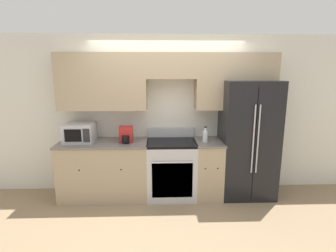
{
  "coord_description": "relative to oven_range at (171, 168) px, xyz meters",
  "views": [
    {
      "loc": [
        -0.14,
        -3.71,
        2.03
      ],
      "look_at": [
        0.0,
        0.31,
        1.18
      ],
      "focal_mm": 28.0,
      "sensor_mm": 36.0,
      "label": 1
    }
  ],
  "objects": [
    {
      "name": "electric_kettle",
      "position": [
        -0.71,
        -0.02,
        0.57
      ],
      "size": [
        0.21,
        0.23,
        0.25
      ],
      "color": "#B22323",
      "rests_on": "lower_cabinets_left"
    },
    {
      "name": "lower_cabinets_left",
      "position": [
        -1.08,
        0.0,
        -0.0
      ],
      "size": [
        1.4,
        0.64,
        0.93
      ],
      "color": "tan",
      "rests_on": "ground_plane"
    },
    {
      "name": "ground_plane",
      "position": [
        -0.05,
        -0.31,
        -0.47
      ],
      "size": [
        12.0,
        12.0,
        0.0
      ],
      "primitive_type": "plane",
      "color": "#937A5B"
    },
    {
      "name": "refrigerator",
      "position": [
        1.23,
        0.05,
        0.47
      ],
      "size": [
        0.85,
        0.76,
        1.88
      ],
      "color": "black",
      "rests_on": "ground_plane"
    },
    {
      "name": "wall_back",
      "position": [
        -0.06,
        0.27,
        1.07
      ],
      "size": [
        8.0,
        0.39,
        2.6
      ],
      "color": "silver",
      "rests_on": "ground_plane"
    },
    {
      "name": "lower_cabinets_right",
      "position": [
        0.6,
        -0.0,
        -0.0
      ],
      "size": [
        0.44,
        0.64,
        0.93
      ],
      "color": "tan",
      "rests_on": "ground_plane"
    },
    {
      "name": "microwave",
      "position": [
        -1.45,
        0.04,
        0.6
      ],
      "size": [
        0.46,
        0.41,
        0.29
      ],
      "color": "#B7B7BC",
      "rests_on": "lower_cabinets_left"
    },
    {
      "name": "bottle",
      "position": [
        0.53,
        -0.04,
        0.56
      ],
      "size": [
        0.09,
        0.09,
        0.25
      ],
      "color": "silver",
      "rests_on": "lower_cabinets_right"
    },
    {
      "name": "oven_range",
      "position": [
        0.0,
        0.0,
        0.0
      ],
      "size": [
        0.78,
        0.65,
        1.09
      ],
      "color": "#B7B7BC",
      "rests_on": "ground_plane"
    }
  ]
}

